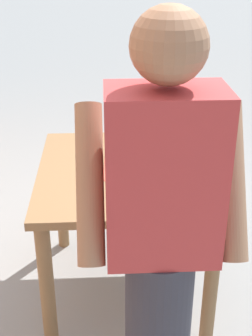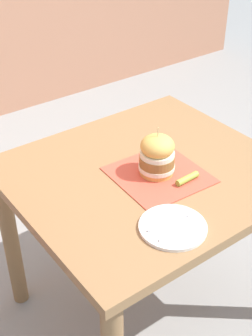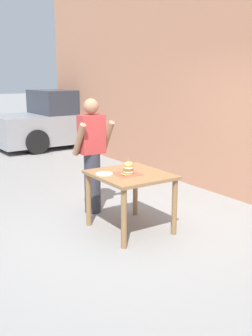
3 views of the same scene
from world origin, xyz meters
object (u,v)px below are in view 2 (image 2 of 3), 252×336
at_px(side_plate_with_forks, 173,227).
at_px(sandwich, 157,155).
at_px(patio_table, 146,198).
at_px(pickle_spear, 187,179).

bearing_deg(side_plate_with_forks, sandwich, -29.89).
bearing_deg(patio_table, side_plate_with_forks, 155.28).
height_order(sandwich, side_plate_with_forks, sandwich).
height_order(sandwich, pickle_spear, sandwich).
bearing_deg(patio_table, pickle_spear, -155.34).
distance_m(sandwich, side_plate_with_forks, 0.32).
bearing_deg(sandwich, patio_table, 20.06).
bearing_deg(side_plate_with_forks, pickle_spear, -52.69).
xyz_separation_m(patio_table, pickle_spear, (-0.15, -0.07, 0.15)).
height_order(patio_table, side_plate_with_forks, side_plate_with_forks).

